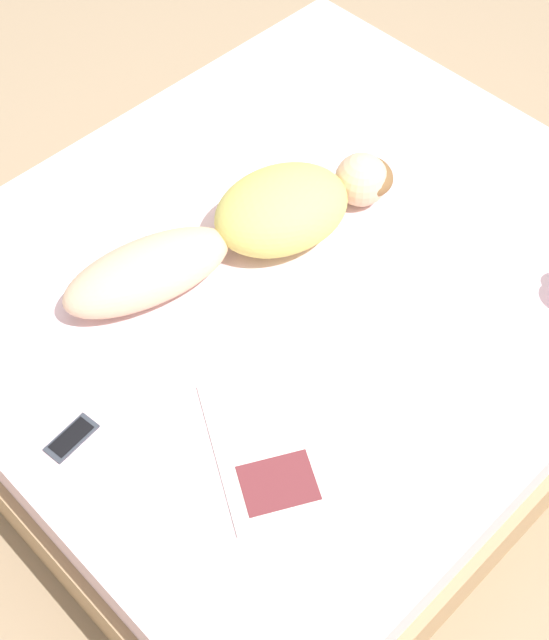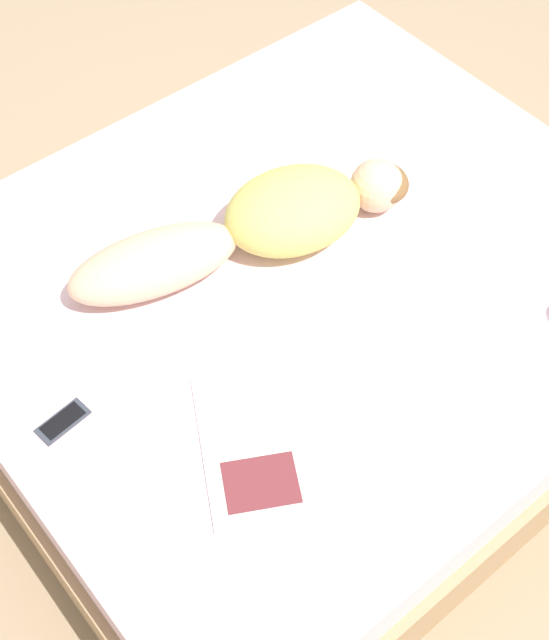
{
  "view_description": "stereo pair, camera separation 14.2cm",
  "coord_description": "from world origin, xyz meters",
  "views": [
    {
      "loc": [
        1.25,
        -1.35,
        2.62
      ],
      "look_at": [
        0.13,
        -0.25,
        0.52
      ],
      "focal_mm": 50.0,
      "sensor_mm": 36.0,
      "label": 1
    },
    {
      "loc": [
        1.35,
        -1.24,
        2.62
      ],
      "look_at": [
        0.13,
        -0.25,
        0.52
      ],
      "focal_mm": 50.0,
      "sensor_mm": 36.0,
      "label": 2
    }
  ],
  "objects": [
    {
      "name": "ground_plane",
      "position": [
        0.0,
        0.0,
        0.0
      ],
      "size": [
        12.0,
        12.0,
        0.0
      ],
      "primitive_type": "plane",
      "color": "#9E8466"
    },
    {
      "name": "bed",
      "position": [
        0.0,
        0.0,
        0.23
      ],
      "size": [
        1.98,
        2.26,
        0.47
      ],
      "color": "tan",
      "rests_on": "ground_plane"
    },
    {
      "name": "person",
      "position": [
        -0.17,
        -0.07,
        0.57
      ],
      "size": [
        0.51,
        1.17,
        0.22
      ],
      "rotation": [
        0.0,
        0.0,
        -0.25
      ],
      "color": "#DBB28E",
      "rests_on": "bed"
    },
    {
      "name": "open_magazine",
      "position": [
        0.4,
        -0.54,
        0.47
      ],
      "size": [
        0.55,
        0.48,
        0.01
      ],
      "rotation": [
        0.0,
        0.0,
        -0.5
      ],
      "color": "silver",
      "rests_on": "bed"
    },
    {
      "name": "cell_phone",
      "position": [
        -0.0,
        -0.9,
        0.47
      ],
      "size": [
        0.08,
        0.16,
        0.01
      ],
      "rotation": [
        0.0,
        0.0,
        0.12
      ],
      "color": "#333842",
      "rests_on": "bed"
    }
  ]
}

